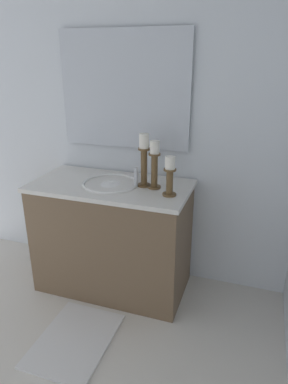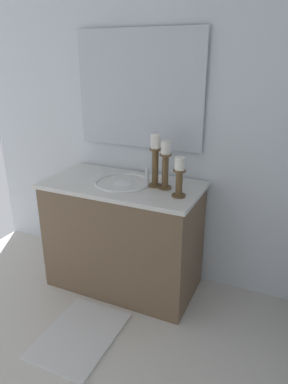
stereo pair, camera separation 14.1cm
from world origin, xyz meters
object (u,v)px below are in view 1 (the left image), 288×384
object	(u,v)px
vanity_cabinet	(113,237)
bath_mat	(75,340)
candle_holder_short	(154,163)
sink_basin	(111,189)
candle_holder_mid	(144,158)
mirror	(124,90)
candle_holder_tall	(170,175)

from	to	relation	value
vanity_cabinet	bath_mat	distance (m)	0.75
vanity_cabinet	candle_holder_short	world-z (taller)	candle_holder_short
sink_basin	candle_holder_short	distance (m)	0.38
candle_holder_mid	candle_holder_short	bearing A→B (deg)	81.29
mirror	candle_holder_short	bearing A→B (deg)	50.84
mirror	candle_holder_short	distance (m)	0.59
candle_holder_short	vanity_cabinet	bearing A→B (deg)	-85.22
candle_holder_short	bath_mat	bearing A→B (deg)	-25.59
candle_holder_tall	candle_holder_short	world-z (taller)	candle_holder_short
sink_basin	bath_mat	size ratio (longest dim) A/B	0.67
candle_holder_tall	candle_holder_short	xyz separation A→B (m)	(-0.10, -0.13, 0.04)
sink_basin	mirror	xyz separation A→B (m)	(-0.28, -0.00, 0.65)
vanity_cabinet	candle_holder_short	bearing A→B (deg)	94.78
candle_holder_tall	candle_holder_mid	world-z (taller)	candle_holder_mid
candle_holder_mid	sink_basin	bearing A→B (deg)	-80.76
sink_basin	mirror	distance (m)	0.70
mirror	candle_holder_tall	xyz separation A→B (m)	(0.35, 0.44, -0.47)
sink_basin	candle_holder_tall	bearing A→B (deg)	80.69
vanity_cabinet	sink_basin	world-z (taller)	sink_basin
sink_basin	candle_holder_mid	distance (m)	0.33
candle_holder_short	candle_holder_mid	xyz separation A→B (m)	(-0.01, -0.08, 0.02)
sink_basin	bath_mat	distance (m)	1.01
candle_holder_tall	candle_holder_mid	distance (m)	0.24
candle_holder_short	candle_holder_tall	bearing A→B (deg)	53.22
vanity_cabinet	candle_holder_short	distance (m)	0.67
candle_holder_mid	bath_mat	size ratio (longest dim) A/B	0.61
mirror	bath_mat	world-z (taller)	mirror
candle_holder_tall	bath_mat	distance (m)	1.20
candle_holder_short	candle_holder_mid	world-z (taller)	candle_holder_mid
sink_basin	candle_holder_short	bearing A→B (deg)	94.80
vanity_cabinet	candle_holder_short	xyz separation A→B (m)	(-0.03, 0.31, 0.59)
sink_basin	mirror	world-z (taller)	mirror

